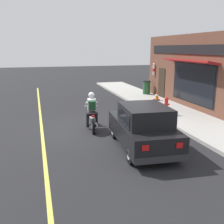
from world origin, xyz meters
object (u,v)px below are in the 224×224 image
fire_hydrant (166,106)px  motorcycle_with_rider (92,114)px  car_hatchback (143,127)px  traffic_cone (157,96)px  trash_bin (147,87)px

fire_hydrant → motorcycle_with_rider: bearing=-166.9°
motorcycle_with_rider → car_hatchback: 3.01m
motorcycle_with_rider → fire_hydrant: size_ratio=2.29×
traffic_cone → fire_hydrant: bearing=-108.5°
car_hatchback → motorcycle_with_rider: bearing=113.8°
trash_bin → traffic_cone: bearing=-97.4°
motorcycle_with_rider → trash_bin: 8.79m
traffic_cone → motorcycle_with_rider: bearing=-139.7°
traffic_cone → car_hatchback: bearing=-119.2°
fire_hydrant → traffic_cone: bearing=71.5°
fire_hydrant → traffic_cone: size_ratio=1.47×
motorcycle_with_rider → traffic_cone: bearing=40.3°
motorcycle_with_rider → traffic_cone: motorcycle_with_rider is taller
motorcycle_with_rider → traffic_cone: size_ratio=3.36×
car_hatchback → traffic_cone: car_hatchback is taller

